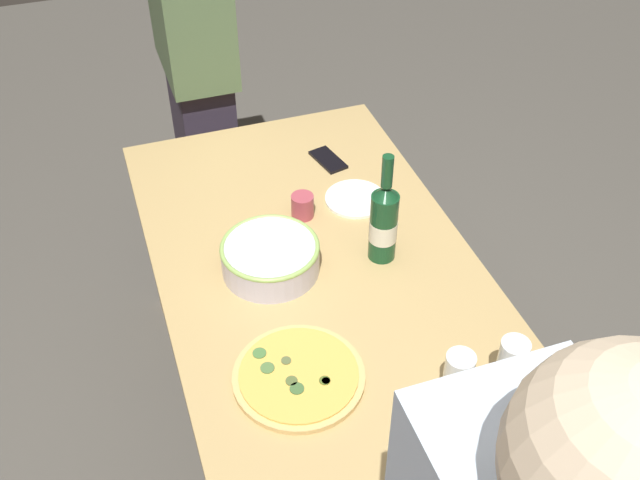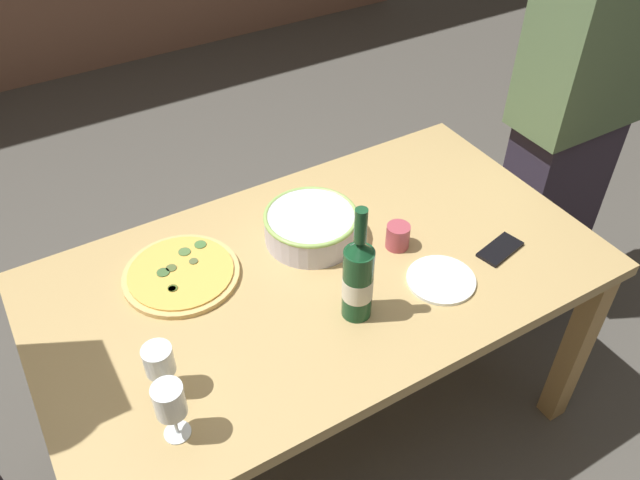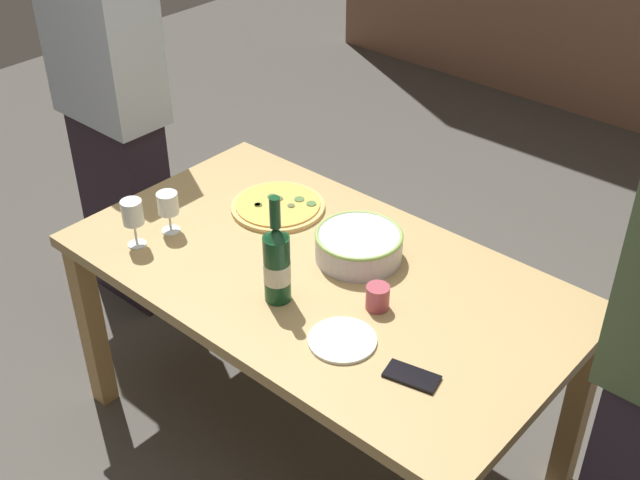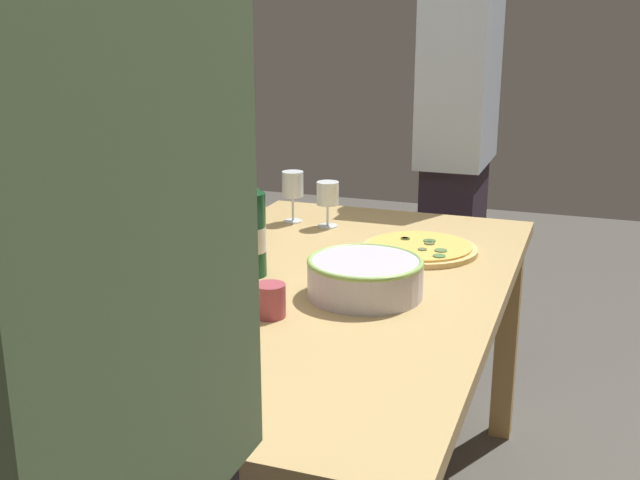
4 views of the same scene
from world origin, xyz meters
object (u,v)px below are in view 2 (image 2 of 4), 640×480
object	(u,v)px
pizza	(181,274)
cell_phone	(500,249)
serving_bowl	(311,225)
dining_table	(320,293)
side_plate	(441,280)
wine_glass_near_pizza	(170,403)
cup_amber	(398,236)
wine_bottle	(357,278)
wine_glass_by_bottle	(159,362)
person_host	(575,114)

from	to	relation	value
pizza	cell_phone	world-z (taller)	pizza
serving_bowl	cell_phone	xyz separation A→B (m)	(0.45, -0.33, -0.05)
dining_table	side_plate	xyz separation A→B (m)	(0.27, -0.21, 0.10)
pizza	wine_glass_near_pizza	size ratio (longest dim) A/B	1.98
cup_amber	side_plate	world-z (taller)	cup_amber
wine_bottle	wine_glass_by_bottle	xyz separation A→B (m)	(-0.52, 0.03, -0.03)
cell_phone	cup_amber	bearing A→B (deg)	42.55
wine_glass_near_pizza	wine_glass_by_bottle	world-z (taller)	wine_glass_near_pizza
side_plate	cell_phone	xyz separation A→B (m)	(0.23, 0.01, 0.00)
cup_amber	side_plate	bearing A→B (deg)	-83.79
dining_table	wine_glass_by_bottle	size ratio (longest dim) A/B	11.06
cup_amber	person_host	xyz separation A→B (m)	(0.86, 0.14, 0.08)
wine_glass_by_bottle	cell_phone	size ratio (longest dim) A/B	1.00
wine_bottle	cell_phone	world-z (taller)	wine_bottle
wine_glass_near_pizza	cell_phone	bearing A→B (deg)	4.94
dining_table	wine_bottle	distance (m)	0.29
pizza	cell_phone	distance (m)	0.92
wine_bottle	wine_glass_near_pizza	xyz separation A→B (m)	(-0.54, -0.10, -0.01)
dining_table	pizza	xyz separation A→B (m)	(-0.35, 0.17, 0.10)
wine_bottle	side_plate	distance (m)	0.30
dining_table	cup_amber	size ratio (longest dim) A/B	21.06
pizza	wine_glass_by_bottle	size ratio (longest dim) A/B	2.26
cup_amber	person_host	size ratio (longest dim) A/B	0.04
cup_amber	cell_phone	distance (m)	0.30
serving_bowl	side_plate	world-z (taller)	serving_bowl
pizza	serving_bowl	size ratio (longest dim) A/B	1.17
wine_glass_by_bottle	cell_phone	xyz separation A→B (m)	(1.02, -0.04, -0.10)
wine_glass_by_bottle	side_plate	distance (m)	0.79
wine_bottle	cell_phone	size ratio (longest dim) A/B	2.42
person_host	cell_phone	bearing A→B (deg)	21.40
pizza	side_plate	distance (m)	0.73
wine_glass_by_bottle	side_plate	size ratio (longest dim) A/B	0.75
serving_bowl	person_host	distance (m)	1.06
wine_glass_near_pizza	side_plate	xyz separation A→B (m)	(0.81, 0.08, -0.11)
wine_bottle	cup_amber	bearing A→B (deg)	32.68
pizza	cell_phone	bearing A→B (deg)	-23.88
wine_glass_by_bottle	person_host	size ratio (longest dim) A/B	0.08
pizza	wine_glass_near_pizza	distance (m)	0.51
wine_glass_by_bottle	cell_phone	world-z (taller)	wine_glass_by_bottle
wine_glass_by_bottle	cup_amber	world-z (taller)	wine_glass_by_bottle
pizza	wine_bottle	distance (m)	0.52
serving_bowl	cell_phone	world-z (taller)	serving_bowl
cup_amber	serving_bowl	bearing A→B (deg)	141.50
dining_table	pizza	world-z (taller)	pizza
wine_glass_by_bottle	serving_bowl	bearing A→B (deg)	27.40
pizza	serving_bowl	xyz separation A→B (m)	(0.40, -0.04, 0.04)
pizza	cup_amber	world-z (taller)	cup_amber
serving_bowl	person_host	xyz separation A→B (m)	(1.06, -0.02, 0.07)
dining_table	wine_glass_near_pizza	xyz separation A→B (m)	(-0.54, -0.29, 0.21)
dining_table	cup_amber	bearing A→B (deg)	-6.49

